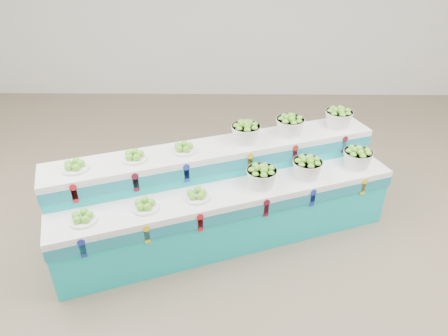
{
  "coord_description": "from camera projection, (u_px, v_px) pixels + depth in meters",
  "views": [
    {
      "loc": [
        -0.05,
        -3.13,
        3.11
      ],
      "look_at": [
        -0.1,
        0.56,
        0.87
      ],
      "focal_mm": 32.53,
      "sensor_mm": 36.0,
      "label": 1
    }
  ],
  "objects": [
    {
      "name": "basket_lower_mid",
      "position": [
        307.0,
        167.0,
        4.4
      ],
      "size": [
        0.41,
        0.41,
        0.24
      ],
      "primitive_type": null,
      "rotation": [
        0.0,
        0.0,
        0.35
      ],
      "color": "silver",
      "rests_on": "display_stand"
    },
    {
      "name": "display_stand",
      "position": [
        224.0,
        196.0,
        4.51
      ],
      "size": [
        3.82,
        2.18,
        1.02
      ],
      "primitive_type": null,
      "rotation": [
        0.0,
        0.0,
        0.35
      ],
      "color": "#15BCBE",
      "rests_on": "ground"
    },
    {
      "name": "basket_upper_right",
      "position": [
        339.0,
        117.0,
        4.8
      ],
      "size": [
        0.41,
        0.41,
        0.24
      ],
      "primitive_type": null,
      "rotation": [
        0.0,
        0.0,
        0.35
      ],
      "color": "silver",
      "rests_on": "display_stand"
    },
    {
      "name": "plate_lower_mid",
      "position": [
        145.0,
        204.0,
        3.93
      ],
      "size": [
        0.34,
        0.34,
        0.1
      ],
      "primitive_type": "cylinder",
      "rotation": [
        0.0,
        0.0,
        0.35
      ],
      "color": "white",
      "rests_on": "display_stand"
    },
    {
      "name": "plate_upper_right",
      "position": [
        184.0,
        147.0,
        4.3
      ],
      "size": [
        0.34,
        0.34,
        0.1
      ],
      "primitive_type": "cylinder",
      "rotation": [
        0.0,
        0.0,
        0.35
      ],
      "color": "white",
      "rests_on": "display_stand"
    },
    {
      "name": "ground",
      "position": [
        232.0,
        265.0,
        4.29
      ],
      "size": [
        10.0,
        10.0,
        0.0
      ],
      "primitive_type": "plane",
      "color": "#735D4A",
      "rests_on": "ground"
    },
    {
      "name": "basket_lower_right",
      "position": [
        357.0,
        157.0,
        4.58
      ],
      "size": [
        0.41,
        0.41,
        0.24
      ],
      "primitive_type": null,
      "rotation": [
        0.0,
        0.0,
        0.35
      ],
      "color": "silver",
      "rests_on": "display_stand"
    },
    {
      "name": "basket_lower_left",
      "position": [
        261.0,
        176.0,
        4.25
      ],
      "size": [
        0.41,
        0.41,
        0.24
      ],
      "primitive_type": null,
      "rotation": [
        0.0,
        0.0,
        0.35
      ],
      "color": "silver",
      "rests_on": "display_stand"
    },
    {
      "name": "plate_lower_left",
      "position": [
        82.0,
        217.0,
        3.77
      ],
      "size": [
        0.34,
        0.34,
        0.1
      ],
      "primitive_type": "cylinder",
      "rotation": [
        0.0,
        0.0,
        0.35
      ],
      "color": "white",
      "rests_on": "display_stand"
    },
    {
      "name": "plate_upper_mid",
      "position": [
        134.0,
        155.0,
        4.15
      ],
      "size": [
        0.34,
        0.34,
        0.1
      ],
      "primitive_type": "cylinder",
      "rotation": [
        0.0,
        0.0,
        0.35
      ],
      "color": "white",
      "rests_on": "display_stand"
    },
    {
      "name": "basket_upper_mid",
      "position": [
        290.0,
        125.0,
        4.62
      ],
      "size": [
        0.41,
        0.41,
        0.24
      ],
      "primitive_type": null,
      "rotation": [
        0.0,
        0.0,
        0.35
      ],
      "color": "silver",
      "rests_on": "display_stand"
    },
    {
      "name": "plate_upper_left",
      "position": [
        74.0,
        165.0,
        3.98
      ],
      "size": [
        0.34,
        0.34,
        0.1
      ],
      "primitive_type": "cylinder",
      "rotation": [
        0.0,
        0.0,
        0.35
      ],
      "color": "white",
      "rests_on": "display_stand"
    },
    {
      "name": "basket_upper_left",
      "position": [
        246.0,
        132.0,
        4.46
      ],
      "size": [
        0.41,
        0.41,
        0.24
      ],
      "primitive_type": null,
      "rotation": [
        0.0,
        0.0,
        0.35
      ],
      "color": "silver",
      "rests_on": "display_stand"
    },
    {
      "name": "plate_lower_right",
      "position": [
        197.0,
        194.0,
        4.08
      ],
      "size": [
        0.34,
        0.34,
        0.1
      ],
      "primitive_type": "cylinder",
      "rotation": [
        0.0,
        0.0,
        0.35
      ],
      "color": "white",
      "rests_on": "display_stand"
    }
  ]
}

